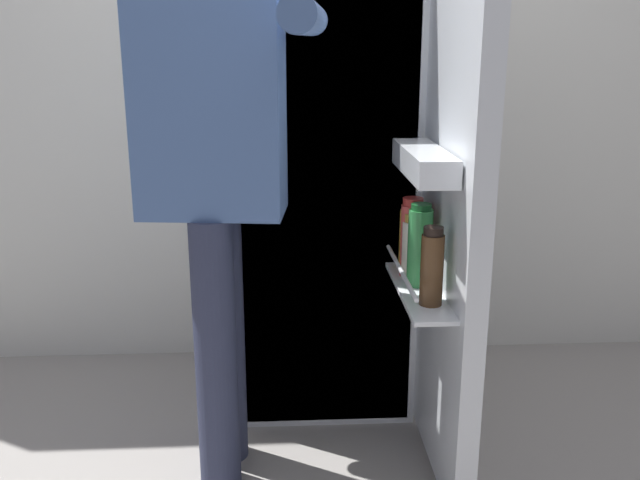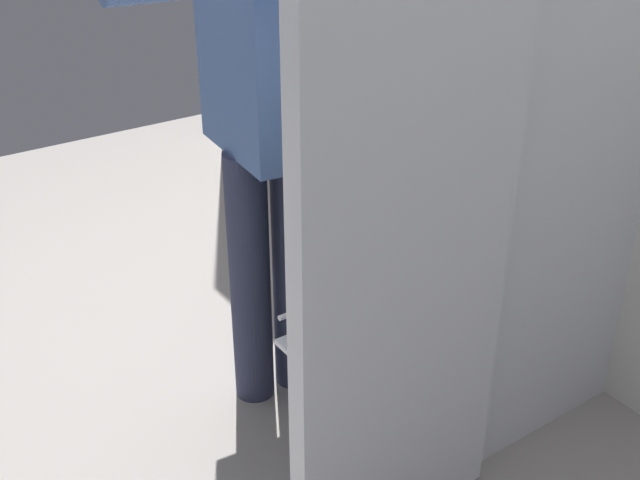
{
  "view_description": "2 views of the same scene",
  "coord_description": "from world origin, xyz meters",
  "views": [
    {
      "loc": [
        -0.14,
        -1.87,
        1.27
      ],
      "look_at": [
        -0.04,
        0.01,
        0.73
      ],
      "focal_mm": 39.37,
      "sensor_mm": 36.0,
      "label": 1
    },
    {
      "loc": [
        1.39,
        -1.0,
        1.59
      ],
      "look_at": [
        -0.01,
        -0.02,
        0.68
      ],
      "focal_mm": 44.24,
      "sensor_mm": 36.0,
      "label": 2
    }
  ],
  "objects": [
    {
      "name": "ground_plane",
      "position": [
        0.0,
        0.0,
        0.0
      ],
      "size": [
        5.59,
        5.59,
        0.0
      ],
      "primitive_type": "plane",
      "color": "gray"
    },
    {
      "name": "refrigerator",
      "position": [
        0.03,
        0.5,
        0.85
      ],
      "size": [
        0.65,
        1.17,
        1.7
      ],
      "color": "silver",
      "rests_on": "ground_plane"
    },
    {
      "name": "person",
      "position": [
        -0.32,
        0.03,
        0.96
      ],
      "size": [
        0.52,
        0.72,
        1.61
      ],
      "color": "#2D334C",
      "rests_on": "ground_plane"
    }
  ]
}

